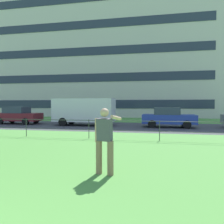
{
  "coord_description": "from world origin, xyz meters",
  "views": [
    {
      "loc": [
        3.31,
        -0.49,
        1.81
      ],
      "look_at": [
        1.75,
        7.58,
        1.5
      ],
      "focal_mm": 34.68,
      "sensor_mm": 36.0,
      "label": 1
    }
  ],
  "objects_px": {
    "panel_van_right": "(84,110)",
    "car_maroon_center": "(18,115)",
    "person_thrower": "(105,139)",
    "car_blue_far_right": "(168,117)",
    "apartment_building_background": "(96,58)"
  },
  "relations": [
    {
      "from": "car_maroon_center",
      "to": "apartment_building_background",
      "type": "height_order",
      "value": "apartment_building_background"
    },
    {
      "from": "person_thrower",
      "to": "car_blue_far_right",
      "type": "relative_size",
      "value": 0.42
    },
    {
      "from": "car_blue_far_right",
      "to": "apartment_building_background",
      "type": "relative_size",
      "value": 0.1
    },
    {
      "from": "panel_van_right",
      "to": "car_blue_far_right",
      "type": "distance_m",
      "value": 6.82
    },
    {
      "from": "car_maroon_center",
      "to": "panel_van_right",
      "type": "distance_m",
      "value": 6.32
    },
    {
      "from": "car_maroon_center",
      "to": "apartment_building_background",
      "type": "relative_size",
      "value": 0.1
    },
    {
      "from": "car_maroon_center",
      "to": "car_blue_far_right",
      "type": "relative_size",
      "value": 0.99
    },
    {
      "from": "car_maroon_center",
      "to": "apartment_building_background",
      "type": "bearing_deg",
      "value": 79.58
    },
    {
      "from": "car_maroon_center",
      "to": "panel_van_right",
      "type": "height_order",
      "value": "panel_van_right"
    },
    {
      "from": "car_maroon_center",
      "to": "panel_van_right",
      "type": "xyz_separation_m",
      "value": [
        6.3,
        -0.16,
        0.49
      ]
    },
    {
      "from": "car_blue_far_right",
      "to": "apartment_building_background",
      "type": "height_order",
      "value": "apartment_building_background"
    },
    {
      "from": "panel_van_right",
      "to": "car_maroon_center",
      "type": "bearing_deg",
      "value": 178.54
    },
    {
      "from": "person_thrower",
      "to": "panel_van_right",
      "type": "bearing_deg",
      "value": 110.53
    },
    {
      "from": "person_thrower",
      "to": "apartment_building_background",
      "type": "height_order",
      "value": "apartment_building_background"
    },
    {
      "from": "car_blue_far_right",
      "to": "person_thrower",
      "type": "bearing_deg",
      "value": -101.22
    }
  ]
}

